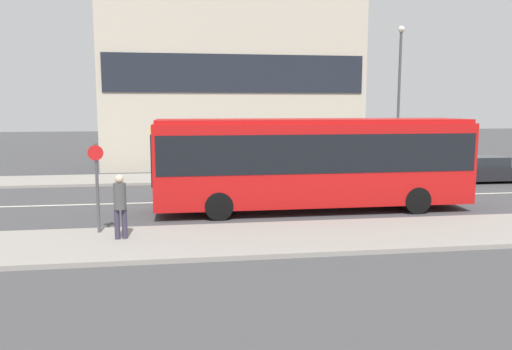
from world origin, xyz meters
TOP-DOWN VIEW (x-y plane):
  - ground_plane at (0.00, 0.00)m, footprint 120.00×120.00m
  - sidewalk_near at (0.00, -6.25)m, footprint 44.00×3.50m
  - sidewalk_far at (0.00, 6.25)m, footprint 44.00×3.50m
  - lane_centerline at (0.00, 0.00)m, footprint 41.80×0.16m
  - apartment_block_left_tower at (0.89, 12.03)m, footprint 15.85×5.14m
  - city_bus at (2.38, -2.26)m, footprint 11.43×2.65m
  - parked_car_0 at (12.66, 3.21)m, footprint 4.21×1.80m
  - pedestrian_near_stop at (-4.05, -5.91)m, footprint 0.35×0.34m
  - bus_stop_sign at (-4.78, -5.09)m, footprint 0.44×0.12m
  - street_lamp at (9.12, 5.50)m, footprint 0.36×0.36m

SIDE VIEW (x-z plane):
  - ground_plane at x=0.00m, z-range 0.00..0.00m
  - lane_centerline at x=0.00m, z-range 0.00..0.01m
  - sidewalk_near at x=0.00m, z-range 0.00..0.13m
  - sidewalk_far at x=0.00m, z-range 0.00..0.13m
  - parked_car_0 at x=12.66m, z-range -0.03..1.27m
  - pedestrian_near_stop at x=-4.05m, z-range 0.26..2.07m
  - bus_stop_sign at x=-4.78m, z-range 0.35..2.97m
  - city_bus at x=2.38m, z-range 0.25..3.60m
  - street_lamp at x=9.12m, z-range 0.92..8.75m
  - apartment_block_left_tower at x=0.89m, z-range -0.01..20.71m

